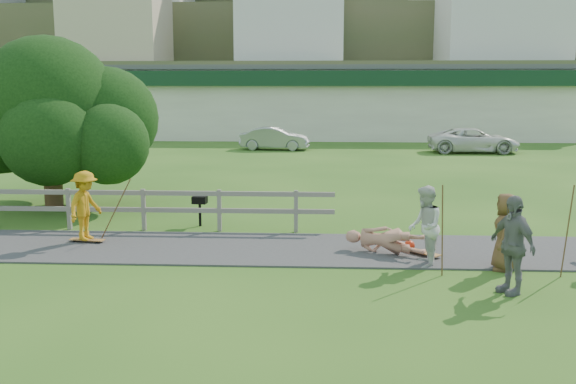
{
  "coord_description": "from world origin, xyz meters",
  "views": [
    {
      "loc": [
        2.67,
        -12.95,
        3.79
      ],
      "look_at": [
        1.86,
        2.0,
        1.28
      ],
      "focal_mm": 40.0,
      "sensor_mm": 36.0,
      "label": 1
    }
  ],
  "objects_px": {
    "spectator_a": "(425,227)",
    "car_silver": "(275,139)",
    "tree": "(50,133)",
    "spectator_c": "(506,232)",
    "skater_fallen": "(385,240)",
    "bbq": "(200,211)",
    "spectator_b": "(512,245)",
    "car_white": "(473,140)",
    "skater_rider": "(85,210)"
  },
  "relations": [
    {
      "from": "tree",
      "to": "skater_fallen",
      "type": "bearing_deg",
      "value": -28.22
    },
    {
      "from": "car_white",
      "to": "skater_fallen",
      "type": "bearing_deg",
      "value": 163.4
    },
    {
      "from": "spectator_c",
      "to": "car_silver",
      "type": "height_order",
      "value": "spectator_c"
    },
    {
      "from": "spectator_c",
      "to": "bbq",
      "type": "relative_size",
      "value": 1.96
    },
    {
      "from": "skater_rider",
      "to": "spectator_b",
      "type": "bearing_deg",
      "value": -93.03
    },
    {
      "from": "skater_rider",
      "to": "car_silver",
      "type": "relative_size",
      "value": 0.41
    },
    {
      "from": "spectator_c",
      "to": "car_white",
      "type": "xyz_separation_m",
      "value": [
        4.7,
        23.45,
        -0.11
      ]
    },
    {
      "from": "skater_fallen",
      "to": "skater_rider",
      "type": "bearing_deg",
      "value": 110.44
    },
    {
      "from": "car_silver",
      "to": "car_white",
      "type": "relative_size",
      "value": 0.81
    },
    {
      "from": "skater_fallen",
      "to": "spectator_b",
      "type": "bearing_deg",
      "value": -115.86
    },
    {
      "from": "spectator_a",
      "to": "car_silver",
      "type": "xyz_separation_m",
      "value": [
        -4.98,
        24.32,
        -0.2
      ]
    },
    {
      "from": "spectator_c",
      "to": "car_white",
      "type": "distance_m",
      "value": 23.92
    },
    {
      "from": "skater_fallen",
      "to": "spectator_a",
      "type": "xyz_separation_m",
      "value": [
        0.73,
        -0.91,
        0.53
      ]
    },
    {
      "from": "spectator_a",
      "to": "bbq",
      "type": "xyz_separation_m",
      "value": [
        -5.45,
        3.63,
        -0.45
      ]
    },
    {
      "from": "spectator_b",
      "to": "skater_fallen",
      "type": "bearing_deg",
      "value": -167.55
    },
    {
      "from": "spectator_c",
      "to": "spectator_a",
      "type": "bearing_deg",
      "value": -78.0
    },
    {
      "from": "skater_rider",
      "to": "tree",
      "type": "xyz_separation_m",
      "value": [
        -2.76,
        4.64,
        1.49
      ]
    },
    {
      "from": "skater_fallen",
      "to": "spectator_b",
      "type": "relative_size",
      "value": 0.99
    },
    {
      "from": "spectator_b",
      "to": "tree",
      "type": "bearing_deg",
      "value": -149.51
    },
    {
      "from": "car_white",
      "to": "tree",
      "type": "relative_size",
      "value": 0.74
    },
    {
      "from": "tree",
      "to": "bbq",
      "type": "relative_size",
      "value": 8.19
    },
    {
      "from": "spectator_c",
      "to": "bbq",
      "type": "bearing_deg",
      "value": -99.96
    },
    {
      "from": "spectator_a",
      "to": "car_white",
      "type": "relative_size",
      "value": 0.34
    },
    {
      "from": "skater_rider",
      "to": "spectator_c",
      "type": "relative_size",
      "value": 1.04
    },
    {
      "from": "skater_fallen",
      "to": "tree",
      "type": "xyz_separation_m",
      "value": [
        -9.84,
        5.28,
        2.0
      ]
    },
    {
      "from": "spectator_b",
      "to": "bbq",
      "type": "relative_size",
      "value": 2.23
    },
    {
      "from": "skater_rider",
      "to": "bbq",
      "type": "relative_size",
      "value": 2.03
    },
    {
      "from": "tree",
      "to": "spectator_c",
      "type": "bearing_deg",
      "value": -27.59
    },
    {
      "from": "skater_fallen",
      "to": "spectator_c",
      "type": "relative_size",
      "value": 1.13
    },
    {
      "from": "spectator_a",
      "to": "bbq",
      "type": "distance_m",
      "value": 6.56
    },
    {
      "from": "car_silver",
      "to": "tree",
      "type": "bearing_deg",
      "value": 167.57
    },
    {
      "from": "car_silver",
      "to": "spectator_c",
      "type": "bearing_deg",
      "value": -160.22
    },
    {
      "from": "spectator_b",
      "to": "spectator_c",
      "type": "relative_size",
      "value": 1.14
    },
    {
      "from": "car_white",
      "to": "bbq",
      "type": "relative_size",
      "value": 6.09
    },
    {
      "from": "skater_fallen",
      "to": "car_white",
      "type": "height_order",
      "value": "car_white"
    },
    {
      "from": "spectator_a",
      "to": "tree",
      "type": "bearing_deg",
      "value": -116.86
    },
    {
      "from": "spectator_b",
      "to": "car_silver",
      "type": "height_order",
      "value": "spectator_b"
    },
    {
      "from": "car_silver",
      "to": "car_white",
      "type": "bearing_deg",
      "value": -90.61
    },
    {
      "from": "spectator_a",
      "to": "spectator_b",
      "type": "height_order",
      "value": "spectator_b"
    },
    {
      "from": "skater_fallen",
      "to": "bbq",
      "type": "relative_size",
      "value": 2.21
    },
    {
      "from": "skater_rider",
      "to": "spectator_b",
      "type": "distance_m",
      "value": 9.68
    },
    {
      "from": "skater_rider",
      "to": "car_white",
      "type": "relative_size",
      "value": 0.33
    },
    {
      "from": "skater_rider",
      "to": "skater_fallen",
      "type": "height_order",
      "value": "skater_rider"
    },
    {
      "from": "spectator_a",
      "to": "bbq",
      "type": "height_order",
      "value": "spectator_a"
    },
    {
      "from": "skater_fallen",
      "to": "spectator_b",
      "type": "height_order",
      "value": "spectator_b"
    },
    {
      "from": "skater_fallen",
      "to": "spectator_a",
      "type": "distance_m",
      "value": 1.28
    },
    {
      "from": "skater_rider",
      "to": "spectator_c",
      "type": "height_order",
      "value": "skater_rider"
    },
    {
      "from": "skater_fallen",
      "to": "car_silver",
      "type": "bearing_deg",
      "value": 35.92
    },
    {
      "from": "spectator_a",
      "to": "skater_rider",
      "type": "bearing_deg",
      "value": -97.77
    },
    {
      "from": "skater_rider",
      "to": "tree",
      "type": "distance_m",
      "value": 5.6
    }
  ]
}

